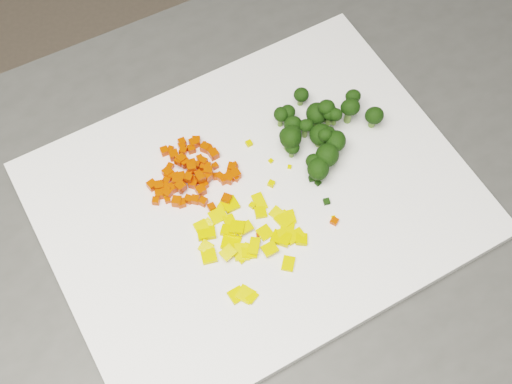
{
  "coord_description": "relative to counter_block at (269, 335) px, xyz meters",
  "views": [
    {
      "loc": [
        -0.15,
        -0.09,
        1.6
      ],
      "look_at": [
        -0.12,
        0.28,
        0.92
      ],
      "focal_mm": 50.0,
      "sensor_mm": 36.0,
      "label": 1
    }
  ],
  "objects": [
    {
      "name": "counter_block",
      "position": [
        0.0,
        0.0,
        0.0
      ],
      "size": [
        1.11,
        0.97,
        0.9
      ],
      "primitive_type": "cube",
      "rotation": [
        0.0,
        0.0,
        0.42
      ],
      "color": "#424240",
      "rests_on": "ground"
    },
    {
      "name": "cutting_board",
      "position": [
        -0.02,
        0.01,
        0.46
      ],
      "size": [
        0.56,
        0.51,
        0.01
      ],
      "primitive_type": "cube",
      "rotation": [
        0.0,
        0.0,
        0.45
      ],
      "color": "white",
      "rests_on": "counter_block"
    },
    {
      "name": "carrot_pile",
      "position": [
        -0.09,
        0.04,
        0.48
      ],
      "size": [
        0.1,
        0.1,
        0.03
      ],
      "primitive_type": null,
      "color": "red",
      "rests_on": "cutting_board"
    },
    {
      "name": "pepper_pile",
      "position": [
        -0.03,
        -0.05,
        0.47
      ],
      "size": [
        0.12,
        0.12,
        0.02
      ],
      "primitive_type": null,
      "color": "#E2B70B",
      "rests_on": "cutting_board"
    },
    {
      "name": "broccoli_pile",
      "position": [
        0.06,
        0.09,
        0.49
      ],
      "size": [
        0.12,
        0.12,
        0.06
      ],
      "primitive_type": null,
      "color": "black",
      "rests_on": "cutting_board"
    },
    {
      "name": "carrot_cube_0",
      "position": [
        -0.11,
        0.03,
        0.47
      ],
      "size": [
        0.01,
        0.01,
        0.01
      ],
      "primitive_type": "cube",
      "rotation": [
        0.0,
        0.0,
        2.02
      ],
      "color": "red",
      "rests_on": "carrot_pile"
    },
    {
      "name": "carrot_cube_1",
      "position": [
        -0.09,
        0.03,
        0.47
      ],
      "size": [
        0.01,
        0.01,
        0.01
      ],
      "primitive_type": "cube",
      "rotation": [
        0.0,
        0.0,
        2.74
      ],
      "color": "red",
      "rests_on": "carrot_pile"
    },
    {
      "name": "carrot_cube_2",
      "position": [
        -0.09,
        0.03,
        0.47
      ],
      "size": [
        0.01,
        0.01,
        0.01
      ],
      "primitive_type": "cube",
      "rotation": [
        0.0,
        0.0,
        2.48
      ],
      "color": "red",
      "rests_on": "carrot_pile"
    },
    {
      "name": "carrot_cube_3",
      "position": [
        -0.1,
        0.02,
        0.47
      ],
      "size": [
        0.01,
        0.01,
        0.01
      ],
      "primitive_type": "cube",
      "rotation": [
        0.0,
        0.0,
        2.27
      ],
      "color": "red",
      "rests_on": "carrot_pile"
    },
    {
      "name": "carrot_cube_4",
      "position": [
        -0.07,
        0.07,
        0.47
      ],
      "size": [
        0.01,
        0.01,
        0.01
      ],
      "primitive_type": "cube",
      "rotation": [
        0.0,
        0.0,
        0.96
      ],
      "color": "red",
      "rests_on": "carrot_pile"
    },
    {
      "name": "carrot_cube_5",
      "position": [
        -0.1,
        0.06,
        0.47
      ],
      "size": [
        0.01,
        0.01,
        0.01
      ],
      "primitive_type": "cube",
      "rotation": [
        0.0,
        0.0,
        2.31
      ],
      "color": "red",
      "rests_on": "carrot_pile"
    },
    {
      "name": "carrot_cube_6",
      "position": [
        -0.09,
        0.08,
        0.47
      ],
      "size": [
        0.01,
        0.01,
        0.01
      ],
      "primitive_type": "cube",
      "rotation": [
        0.0,
        0.0,
        0.28
      ],
      "color": "red",
      "rests_on": "carrot_pile"
    },
    {
      "name": "carrot_cube_7",
      "position": [
        -0.08,
        0.09,
        0.47
      ],
      "size": [
        0.01,
        0.01,
        0.01
      ],
      "primitive_type": "cube",
      "rotation": [
        0.0,
        0.0,
        1.53
      ],
      "color": "red",
      "rests_on": "carrot_pile"
    },
    {
      "name": "carrot_cube_8",
      "position": [
        -0.08,
        0.03,
        0.47
      ],
      "size": [
        0.01,
        0.01,
        0.01
      ],
      "primitive_type": "cube",
      "rotation": [
        0.0,
        0.0,
        1.84
      ],
      "color": "red",
      "rests_on": "carrot_pile"
    },
    {
      "name": "carrot_cube_9",
      "position": [
        -0.1,
        0.04,
        0.47
      ],
      "size": [
        0.01,
        0.01,
        0.01
      ],
      "primitive_type": "cube",
      "rotation": [
        0.0,
        0.0,
        0.16
      ],
      "color": "red",
      "rests_on": "carrot_pile"
    },
    {
      "name": "carrot_cube_10",
      "position": [
        -0.11,
        0.05,
        0.47
      ],
      "size": [
        0.01,
        0.01,
        0.01
      ],
      "primitive_type": "cube",
      "rotation": [
        0.0,
        0.0,
        2.67
      ],
      "color": "red",
      "rests_on": "carrot_pile"
    },
    {
      "name": "carrot_cube_11",
      "position": [
        -0.1,
        0.07,
        0.47
      ],
      "size": [
        0.01,
        0.01,
        0.01
      ],
      "primitive_type": "cube",
      "rotation": [
        0.0,
        0.0,
        2.83
      ],
      "color": "red",
      "rests_on": "carrot_pile"
    },
    {
      "name": "carrot_cube_12",
      "position": [
        -0.09,
        0.05,
        0.47
      ],
      "size": [
        0.01,
        0.01,
        0.01
      ],
      "primitive_type": "cube",
      "rotation": [
        0.0,
        0.0,
        1.68
      ],
      "color": "red",
      "rests_on": "carrot_pile"
    },
    {
      "name": "carrot_cube_13",
      "position": [
        -0.08,
        0.03,
        0.47
      ],
      "size": [
        0.01,
        0.01,
        0.01
      ],
      "primitive_type": "cube",
      "rotation": [
        0.0,
        0.0,
        0.71
      ],
      "color": "red",
      "rests_on": "carrot_pile"
    },
    {
      "name": "carrot_cube_14",
      "position": [
        -0.08,
        0.05,
        0.47
      ],
      "size": [
        0.01,
        0.01,
        0.01
      ],
      "primitive_type": "cube",
      "rotation": [
        0.0,
        0.0,
        2.61
      ],
      "color": "red",
      "rests_on": "carrot_pile"
    },
    {
      "name": "carrot_cube_15",
      "position": [
        -0.07,
        0.05,
        0.47
      ],
      "size": [
        0.01,
        0.01,
        0.01
      ],
      "primitive_type": "cube",
      "rotation": [
        0.0,
        0.0,
        1.33
      ],
      "color": "red",
      "rests_on": "carrot_pile"
    },
    {
      "name": "carrot_cube_16",
      "position": [
        -0.12,
        0.04,
        0.47
      ],
      "size": [
        0.01,
        0.01,
        0.01
      ],
      "primitive_type": "cube",
      "rotation": [
        0.0,
        0.0,
        2.94
      ],
      "color": "red",
      "rests_on": "carrot_pile"
    },
    {
      "name": "carrot_cube_17",
      "position": [
        -0.09,
        0.03,
        0.47
      ],
      "size": [
        0.01,
        0.01,
        0.01
      ],
      "primitive_type": "cube",
      "rotation": [
        0.0,
        0.0,
        2.78
      ],
      "color": "red",
      "rests_on": "carrot_pile"
    },
    {
      "name": "carrot_cube_18",
      "position": [
        -0.05,
        0.03,
        0.47
      ],
      "size": [
        0.01,
        0.01,
        0.01
      ],
      "primitive_type": "cube",
      "rotation": [
        0.0,
        0.0,
        1.08
      ],
      "color": "red",
      "rests_on": "carrot_pile"
    },
    {
      "name": "carrot_cube_19",
      "position": [
        -0.05,
        0.01,
        0.47
      ],
      "size": [
        0.01,
        0.01,
        0.01
      ],
      "primitive_type": "cube",
      "rotation": [
        0.0,
        0.0,
        1.14
      ],
      "color": "red",
      "rests_on": "carrot_pile"
    },
    {
      "name": "carrot_cube_20",
      "position": [
        -0.12,
        0.03,
        0.47
      ],
      "size": [
        0.01,
        0.01,
        0.01
      ],
      "primitive_type": "cube",
      "rotation": [
        0.0,
        0.0,
        2.8
      ],
      "color": "red",
      "rests_on": "carrot_pile"
    },
    {
      "name": "carrot_cube_21",
      "position": [
        -0.07,
        0.04,
        0.47
      ],
      "size": [
        0.01,
        0.01,
        0.01
      ],
      "primitive_type": "cube",
      "rotation": [
        0.0,
        0.0,
        1.0
      ],
      "color": "red",
      "rests_on": "carrot_pile"
    },
    {
      "name": "carrot_cube_22",
      "position": [
        -0.08,
        0.02,
        0.47
      ],
      "size": [
        0.01,
        0.01,
        0.01
      ],
      "primitive_type": "cube",
      "rotation": [
        0.0,
        0.0,
        0.51
      ],
      "color": "red",
      "rests_on": "carrot_pile"
    },
    {
      "name": "carrot_cube_23",
      "position": [
        -0.09,
        0.05,
        0.48
      ],
      "size": [
        0.01,
        0.01,
        0.01
      ],
      "primitive_type": "cube",
      "rotation": [
        0.0,
        0.0,
        0.1
      ],
      "color": "red",
      "rests_on": "carrot_pile"
    },
    {
      "name": "carrot_cube_24",
      "position": [
        -0.06,
        0.05,
        0.47
      ],
      "size": [
        0.01,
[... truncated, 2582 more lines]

